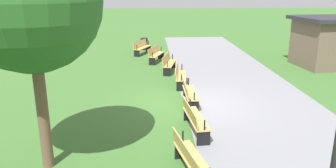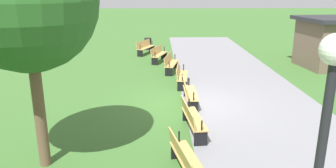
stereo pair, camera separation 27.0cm
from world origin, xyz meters
The scene contains 13 objects.
ground_plane centered at (0.00, 0.00, 0.00)m, with size 120.00×120.00×0.00m, color #3D6B2D.
path_paving centered at (0.00, 2.34, 0.00)m, with size 34.57×5.18×0.01m, color gray.
bench_0 centered at (-9.78, -2.10, 0.48)m, with size 1.97×1.21×0.89m.
bench_1 centered at (-7.43, -1.22, 0.48)m, with size 1.99×1.04×0.89m.
bench_2 centered at (-4.99, -0.58, 0.48)m, with size 2.00×0.86×0.89m.
bench_3 centered at (-2.51, -0.20, 0.48)m, with size 1.98×0.67×0.89m.
bench_4 centered at (0.00, -0.07, 0.48)m, with size 1.94×0.47×0.89m.
bench_5 centered at (2.51, -0.20, 0.48)m, with size 1.98×0.67×0.89m.
bench_6 centered at (4.99, -0.58, 0.48)m, with size 2.00×0.86×0.89m.
tree_1 centered at (4.30, -4.04, 3.96)m, with size 3.13×3.13×5.54m.
lamp_post centered at (8.58, 0.53, 2.69)m, with size 0.32×0.32×3.84m.
trash_bin centered at (-11.41, -1.97, 0.42)m, with size 0.50×0.50×0.83m, color black.
kiosk centered at (-5.74, 8.13, 1.41)m, with size 3.61×3.52×2.74m.
Camera 2 is at (11.62, -1.17, 4.25)m, focal length 34.79 mm.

